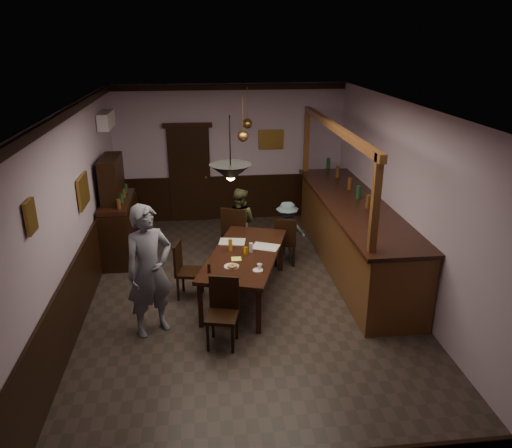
{
  "coord_description": "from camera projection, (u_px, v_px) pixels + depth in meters",
  "views": [
    {
      "loc": [
        -0.65,
        -6.78,
        3.95
      ],
      "look_at": [
        0.18,
        0.52,
        1.15
      ],
      "focal_mm": 35.0,
      "sensor_mm": 36.0,
      "label": 1
    }
  ],
  "objects": [
    {
      "name": "door_back",
      "position": [
        190.0,
        175.0,
        10.97
      ],
      "size": [
        0.9,
        0.06,
        2.1
      ],
      "primitive_type": "cube",
      "color": "black",
      "rests_on": "ground"
    },
    {
      "name": "pastry_ring_b",
      "position": [
        233.0,
        266.0,
        7.28
      ],
      "size": [
        0.13,
        0.13,
        0.04
      ],
      "primitive_type": "torus",
      "color": "#C68C47",
      "rests_on": "pastry_plate"
    },
    {
      "name": "pendant_brass_mid",
      "position": [
        243.0,
        136.0,
        8.65
      ],
      "size": [
        0.2,
        0.2,
        0.81
      ],
      "color": "#BF8C3F",
      "rests_on": "ground"
    },
    {
      "name": "person_seated_right",
      "position": [
        287.0,
        231.0,
        9.2
      ],
      "size": [
        0.73,
        0.43,
        1.11
      ],
      "primitive_type": "imported",
      "rotation": [
        0.0,
        0.0,
        3.12
      ],
      "color": "slate",
      "rests_on": "ground"
    },
    {
      "name": "person_seated_left",
      "position": [
        239.0,
        222.0,
        9.34
      ],
      "size": [
        0.8,
        0.73,
        1.31
      ],
      "primitive_type": "imported",
      "rotation": [
        0.0,
        0.0,
        2.67
      ],
      "color": "brown",
      "rests_on": "ground"
    },
    {
      "name": "picture_left_large",
      "position": [
        83.0,
        191.0,
        7.65
      ],
      "size": [
        0.04,
        0.62,
        0.48
      ],
      "color": "olive",
      "rests_on": "ground"
    },
    {
      "name": "chair_far_left",
      "position": [
        235.0,
        232.0,
        9.1
      ],
      "size": [
        0.6,
        0.6,
        1.06
      ],
      "rotation": [
        0.0,
        0.0,
        2.75
      ],
      "color": "black",
      "rests_on": "ground"
    },
    {
      "name": "picture_left_small",
      "position": [
        31.0,
        217.0,
        5.26
      ],
      "size": [
        0.04,
        0.28,
        0.36
      ],
      "color": "olive",
      "rests_on": "ground"
    },
    {
      "name": "dining_table",
      "position": [
        245.0,
        257.0,
        7.82
      ],
      "size": [
        1.63,
        2.4,
        0.75
      ],
      "rotation": [
        0.0,
        0.0,
        -0.31
      ],
      "color": "black",
      "rests_on": "ground"
    },
    {
      "name": "coffee_cup",
      "position": [
        260.0,
        266.0,
        7.23
      ],
      "size": [
        0.1,
        0.1,
        0.07
      ],
      "primitive_type": "imported",
      "rotation": [
        0.0,
        0.0,
        -0.31
      ],
      "color": "white",
      "rests_on": "saucer"
    },
    {
      "name": "newspaper_left",
      "position": [
        232.0,
        242.0,
        8.21
      ],
      "size": [
        0.47,
        0.37,
        0.01
      ],
      "primitive_type": "cube",
      "rotation": [
        0.0,
        0.0,
        -0.17
      ],
      "color": "silver",
      "rests_on": "dining_table"
    },
    {
      "name": "pendant_iron",
      "position": [
        231.0,
        172.0,
        6.53
      ],
      "size": [
        0.56,
        0.56,
        0.85
      ],
      "color": "black",
      "rests_on": "ground"
    },
    {
      "name": "bar_counter",
      "position": [
        353.0,
        233.0,
        8.84
      ],
      "size": [
        1.07,
        4.6,
        2.58
      ],
      "color": "#543016",
      "rests_on": "ground"
    },
    {
      "name": "sideboard",
      "position": [
        118.0,
        218.0,
        9.21
      ],
      "size": [
        0.52,
        1.46,
        1.93
      ],
      "color": "black",
      "rests_on": "ground"
    },
    {
      "name": "person_standing",
      "position": [
        149.0,
        271.0,
        6.78
      ],
      "size": [
        0.82,
        0.74,
        1.88
      ],
      "primitive_type": "imported",
      "rotation": [
        0.0,
        0.0,
        0.54
      ],
      "color": "slate",
      "rests_on": "ground"
    },
    {
      "name": "room",
      "position": [
        248.0,
        215.0,
        7.24
      ],
      "size": [
        5.01,
        8.01,
        3.01
      ],
      "color": "#2D2621",
      "rests_on": "ground"
    },
    {
      "name": "water_glass",
      "position": [
        251.0,
        248.0,
        7.81
      ],
      "size": [
        0.06,
        0.06,
        0.15
      ],
      "primitive_type": "cylinder",
      "color": "silver",
      "rests_on": "dining_table"
    },
    {
      "name": "pendant_brass_far",
      "position": [
        247.0,
        124.0,
        9.86
      ],
      "size": [
        0.2,
        0.2,
        0.81
      ],
      "color": "#BF8C3F",
      "rests_on": "ground"
    },
    {
      "name": "saucer",
      "position": [
        258.0,
        270.0,
        7.21
      ],
      "size": [
        0.15,
        0.15,
        0.01
      ],
      "primitive_type": "cylinder",
      "color": "white",
      "rests_on": "dining_table"
    },
    {
      "name": "chair_near",
      "position": [
        223.0,
        309.0,
        6.67
      ],
      "size": [
        0.49,
        0.49,
        0.94
      ],
      "rotation": [
        0.0,
        0.0,
        -0.24
      ],
      "color": "black",
      "rests_on": "ground"
    },
    {
      "name": "beer_glass",
      "position": [
        230.0,
        245.0,
        7.83
      ],
      "size": [
        0.06,
        0.06,
        0.2
      ],
      "primitive_type": "cylinder",
      "color": "#BF721E",
      "rests_on": "dining_table"
    },
    {
      "name": "chair_side",
      "position": [
        185.0,
        268.0,
        7.87
      ],
      "size": [
        0.48,
        0.48,
        0.92
      ],
      "rotation": [
        0.0,
        0.0,
        1.35
      ],
      "color": "black",
      "rests_on": "ground"
    },
    {
      "name": "pastry_ring_a",
      "position": [
        232.0,
        266.0,
        7.27
      ],
      "size": [
        0.13,
        0.13,
        0.04
      ],
      "primitive_type": "torus",
      "color": "#C68C47",
      "rests_on": "pastry_plate"
    },
    {
      "name": "newspaper_right",
      "position": [
        265.0,
        247.0,
        8.01
      ],
      "size": [
        0.51,
        0.44,
        0.01
      ],
      "primitive_type": "cube",
      "rotation": [
        0.0,
        0.0,
        -0.42
      ],
      "color": "silver",
      "rests_on": "dining_table"
    },
    {
      "name": "picture_back",
      "position": [
        271.0,
        139.0,
        10.9
      ],
      "size": [
        0.55,
        0.04,
        0.42
      ],
      "color": "olive",
      "rests_on": "ground"
    },
    {
      "name": "ac_unit",
      "position": [
        106.0,
        120.0,
        9.34
      ],
      "size": [
        0.2,
        0.85,
        0.3
      ],
      "color": "white",
      "rests_on": "ground"
    },
    {
      "name": "napkin",
      "position": [
        236.0,
        259.0,
        7.59
      ],
      "size": [
        0.19,
        0.19,
        0.0
      ],
      "primitive_type": "cube",
      "rotation": [
        0.0,
        0.0,
        -0.31
      ],
      "color": "#F8F75B",
      "rests_on": "dining_table"
    },
    {
      "name": "pepper_mill",
      "position": [
        209.0,
        268.0,
        7.13
      ],
      "size": [
        0.04,
        0.04,
        0.14
      ],
      "primitive_type": "cylinder",
      "color": "black",
      "rests_on": "dining_table"
    },
    {
      "name": "chair_far_right",
      "position": [
        285.0,
        239.0,
        8.97
      ],
      "size": [
        0.46,
        0.46,
        0.91
      ],
      "rotation": [
        0.0,
        0.0,
        2.96
      ],
      "color": "black",
      "rests_on": "ground"
    },
    {
      "name": "soda_can",
      "position": [
        245.0,
        251.0,
        7.73
      ],
      "size": [
        0.07,
        0.07,
        0.12
      ],
      "primitive_type": "cylinder",
      "color": "yellow",
      "rests_on": "dining_table"
    },
    {
      "name": "pastry_plate",
      "position": [
        231.0,
        266.0,
        7.33
      ],
      "size": [
        0.22,
        0.22,
        0.01
      ],
      "primitive_type": "cylinder",
      "color": "white",
      "rests_on": "dining_table"
    }
  ]
}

